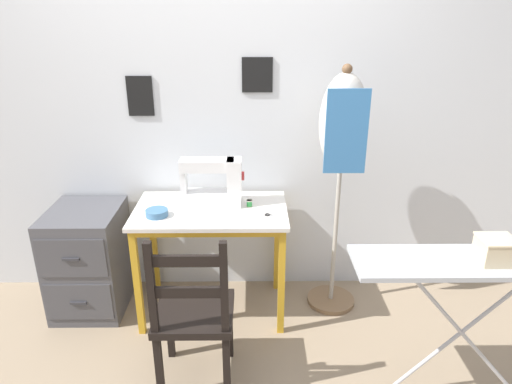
{
  "coord_description": "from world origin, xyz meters",
  "views": [
    {
      "loc": [
        0.26,
        -2.29,
        1.88
      ],
      "look_at": [
        0.28,
        0.26,
        0.86
      ],
      "focal_mm": 32.0,
      "sensor_mm": 36.0,
      "label": 1
    }
  ],
  "objects_px": {
    "wooden_chair": "(194,315)",
    "storage_box": "(496,250)",
    "scissors": "(272,215)",
    "thread_spool_near_machine": "(249,203)",
    "filing_cabinet": "(89,259)",
    "fabric_bowl": "(157,213)",
    "dress_form": "(342,141)",
    "sewing_machine": "(215,183)",
    "ironing_board": "(474,269)"
  },
  "relations": [
    {
      "from": "scissors",
      "to": "storage_box",
      "type": "distance_m",
      "value": 1.19
    },
    {
      "from": "scissors",
      "to": "ironing_board",
      "type": "distance_m",
      "value": 1.12
    },
    {
      "from": "thread_spool_near_machine",
      "to": "ironing_board",
      "type": "xyz_separation_m",
      "value": [
        1.05,
        -0.78,
        -0.0
      ]
    },
    {
      "from": "sewing_machine",
      "to": "storage_box",
      "type": "bearing_deg",
      "value": -31.89
    },
    {
      "from": "scissors",
      "to": "ironing_board",
      "type": "bearing_deg",
      "value": -34.62
    },
    {
      "from": "dress_form",
      "to": "sewing_machine",
      "type": "bearing_deg",
      "value": 179.26
    },
    {
      "from": "thread_spool_near_machine",
      "to": "storage_box",
      "type": "distance_m",
      "value": 1.38
    },
    {
      "from": "fabric_bowl",
      "to": "filing_cabinet",
      "type": "distance_m",
      "value": 0.67
    },
    {
      "from": "thread_spool_near_machine",
      "to": "ironing_board",
      "type": "height_order",
      "value": "ironing_board"
    },
    {
      "from": "thread_spool_near_machine",
      "to": "filing_cabinet",
      "type": "distance_m",
      "value": 1.13
    },
    {
      "from": "scissors",
      "to": "dress_form",
      "type": "height_order",
      "value": "dress_form"
    },
    {
      "from": "scissors",
      "to": "thread_spool_near_machine",
      "type": "distance_m",
      "value": 0.2
    },
    {
      "from": "thread_spool_near_machine",
      "to": "filing_cabinet",
      "type": "bearing_deg",
      "value": 178.8
    },
    {
      "from": "scissors",
      "to": "filing_cabinet",
      "type": "height_order",
      "value": "scissors"
    },
    {
      "from": "wooden_chair",
      "to": "storage_box",
      "type": "relative_size",
      "value": 5.74
    },
    {
      "from": "ironing_board",
      "to": "thread_spool_near_machine",
      "type": "bearing_deg",
      "value": 143.65
    },
    {
      "from": "thread_spool_near_machine",
      "to": "sewing_machine",
      "type": "bearing_deg",
      "value": 168.76
    },
    {
      "from": "sewing_machine",
      "to": "thread_spool_near_machine",
      "type": "distance_m",
      "value": 0.25
    },
    {
      "from": "sewing_machine",
      "to": "dress_form",
      "type": "bearing_deg",
      "value": -0.74
    },
    {
      "from": "scissors",
      "to": "thread_spool_near_machine",
      "type": "height_order",
      "value": "thread_spool_near_machine"
    },
    {
      "from": "fabric_bowl",
      "to": "wooden_chair",
      "type": "height_order",
      "value": "wooden_chair"
    },
    {
      "from": "wooden_chair",
      "to": "dress_form",
      "type": "height_order",
      "value": "dress_form"
    },
    {
      "from": "filing_cabinet",
      "to": "wooden_chair",
      "type": "bearing_deg",
      "value": -41.95
    },
    {
      "from": "wooden_chair",
      "to": "filing_cabinet",
      "type": "distance_m",
      "value": 1.04
    },
    {
      "from": "fabric_bowl",
      "to": "thread_spool_near_machine",
      "type": "height_order",
      "value": "thread_spool_near_machine"
    },
    {
      "from": "wooden_chair",
      "to": "thread_spool_near_machine",
      "type": "bearing_deg",
      "value": 67.21
    },
    {
      "from": "scissors",
      "to": "thread_spool_near_machine",
      "type": "bearing_deg",
      "value": 133.65
    },
    {
      "from": "storage_box",
      "to": "sewing_machine",
      "type": "bearing_deg",
      "value": 148.11
    },
    {
      "from": "thread_spool_near_machine",
      "to": "ironing_board",
      "type": "distance_m",
      "value": 1.31
    },
    {
      "from": "thread_spool_near_machine",
      "to": "dress_form",
      "type": "distance_m",
      "value": 0.68
    },
    {
      "from": "thread_spool_near_machine",
      "to": "ironing_board",
      "type": "relative_size",
      "value": 0.04
    },
    {
      "from": "filing_cabinet",
      "to": "storage_box",
      "type": "height_order",
      "value": "storage_box"
    },
    {
      "from": "fabric_bowl",
      "to": "scissors",
      "type": "distance_m",
      "value": 0.68
    },
    {
      "from": "sewing_machine",
      "to": "storage_box",
      "type": "xyz_separation_m",
      "value": [
        1.34,
        -0.83,
        -0.01
      ]
    },
    {
      "from": "scissors",
      "to": "wooden_chair",
      "type": "height_order",
      "value": "wooden_chair"
    },
    {
      "from": "sewing_machine",
      "to": "fabric_bowl",
      "type": "distance_m",
      "value": 0.4
    },
    {
      "from": "filing_cabinet",
      "to": "thread_spool_near_machine",
      "type": "bearing_deg",
      "value": -1.2
    },
    {
      "from": "dress_form",
      "to": "scissors",
      "type": "bearing_deg",
      "value": -157.71
    },
    {
      "from": "sewing_machine",
      "to": "wooden_chair",
      "type": "height_order",
      "value": "sewing_machine"
    },
    {
      "from": "fabric_bowl",
      "to": "ironing_board",
      "type": "xyz_separation_m",
      "value": [
        1.6,
        -0.64,
        -0.0
      ]
    },
    {
      "from": "thread_spool_near_machine",
      "to": "fabric_bowl",
      "type": "bearing_deg",
      "value": -165.96
    },
    {
      "from": "fabric_bowl",
      "to": "thread_spool_near_machine",
      "type": "xyz_separation_m",
      "value": [
        0.55,
        0.14,
        -0.0
      ]
    },
    {
      "from": "storage_box",
      "to": "wooden_chair",
      "type": "bearing_deg",
      "value": 175.28
    },
    {
      "from": "scissors",
      "to": "sewing_machine",
      "type": "bearing_deg",
      "value": 152.15
    },
    {
      "from": "fabric_bowl",
      "to": "scissors",
      "type": "bearing_deg",
      "value": -0.32
    },
    {
      "from": "ironing_board",
      "to": "storage_box",
      "type": "relative_size",
      "value": 7.15
    },
    {
      "from": "ironing_board",
      "to": "storage_box",
      "type": "bearing_deg",
      "value": -11.44
    },
    {
      "from": "sewing_machine",
      "to": "thread_spool_near_machine",
      "type": "height_order",
      "value": "sewing_machine"
    },
    {
      "from": "wooden_chair",
      "to": "sewing_machine",
      "type": "bearing_deg",
      "value": 84.33
    },
    {
      "from": "scissors",
      "to": "filing_cabinet",
      "type": "distance_m",
      "value": 1.27
    }
  ]
}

